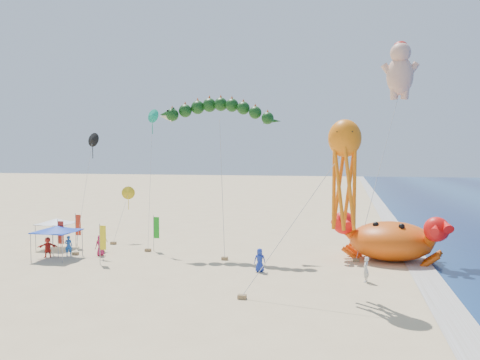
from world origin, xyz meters
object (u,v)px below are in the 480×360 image
object	(u,v)px
cherub_kite	(400,69)
canopy_blue	(57,229)
octopus_kite	(344,166)
dragon_kite	(218,114)
canopy_white	(56,221)
crab_inflatable	(391,239)

from	to	relation	value
cherub_kite	canopy_blue	bearing A→B (deg)	-162.03
octopus_kite	dragon_kite	bearing A→B (deg)	134.17
dragon_kite	octopus_kite	size ratio (longest dim) A/B	1.25
dragon_kite	canopy_white	distance (m)	17.86
canopy_blue	crab_inflatable	bearing A→B (deg)	10.96
cherub_kite	canopy_white	bearing A→B (deg)	-170.57
crab_inflatable	cherub_kite	size ratio (longest dim) A/B	0.49
canopy_blue	canopy_white	world-z (taller)	same
cherub_kite	octopus_kite	bearing A→B (deg)	-107.76
dragon_kite	crab_inflatable	bearing A→B (deg)	-3.41
dragon_kite	octopus_kite	xyz separation A→B (m)	(11.01, -11.33, -4.26)
crab_inflatable	canopy_white	size ratio (longest dim) A/B	2.89
canopy_blue	cherub_kite	bearing A→B (deg)	17.97
crab_inflatable	octopus_kite	bearing A→B (deg)	-109.61
crab_inflatable	octopus_kite	distance (m)	12.68
octopus_kite	canopy_white	xyz separation A→B (m)	(-25.85, 9.18, -5.43)
crab_inflatable	cherub_kite	xyz separation A→B (m)	(0.83, 3.78, 14.25)
cherub_kite	crab_inflatable	bearing A→B (deg)	-102.47
cherub_kite	octopus_kite	world-z (taller)	cherub_kite
dragon_kite	canopy_blue	xyz separation A→B (m)	(-12.12, -6.08, -9.68)
dragon_kite	cherub_kite	size ratio (longest dim) A/B	0.72
canopy_white	octopus_kite	bearing A→B (deg)	-19.54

